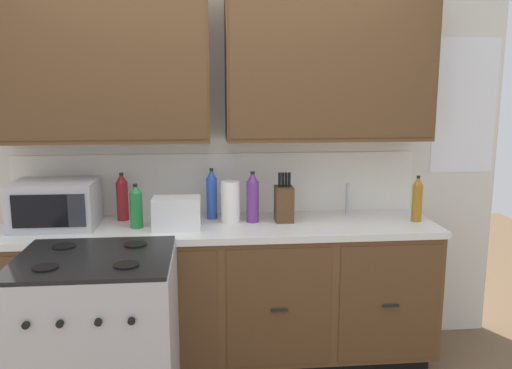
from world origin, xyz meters
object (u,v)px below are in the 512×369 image
Objects in this scene: bottle_green at (136,206)px; paper_towel_roll at (230,202)px; bottle_violet at (253,197)px; toaster at (177,213)px; bottle_amber at (417,199)px; bottle_blue at (212,194)px; microwave at (56,204)px; stove_range at (99,346)px; knife_block at (284,203)px; bottle_red at (122,197)px.

paper_towel_roll is at bearing 7.11° from bottle_green.
bottle_violet is at bearing -0.10° from paper_towel_roll.
paper_towel_roll reaches higher than toaster.
bottle_amber is 1.03m from bottle_violet.
paper_towel_roll is at bearing -43.46° from bottle_blue.
microwave is at bearing -179.56° from bottle_violet.
bottle_blue is (0.21, 0.23, 0.06)m from toaster.
bottle_green is at bearing -172.89° from paper_towel_roll.
stove_range is 0.86m from toaster.
knife_block is 0.95× the size of bottle_blue.
bottle_violet reaches higher than microwave.
bottle_red is 1.14× the size of bottle_green.
knife_block is (0.66, 0.12, 0.02)m from toaster.
paper_towel_roll is at bearing 179.82° from knife_block.
paper_towel_roll is 1.16m from bottle_amber.
paper_towel_roll is 0.86× the size of bottle_red.
paper_towel_roll is (-0.33, 0.00, 0.01)m from knife_block.
knife_block is 1.02m from bottle_red.
bottle_green is at bearing -158.53° from bottle_blue.
bottle_amber is (1.49, 0.04, 0.05)m from toaster.
microwave is 0.73m from toaster.
stove_range is 2.92× the size of bottle_blue.
bottle_green is at bearing -7.25° from microwave.
knife_block reaches higher than stove_range.
bottle_violet reaches higher than bottle_green.
bottle_red reaches higher than paper_towel_roll.
bottle_blue reaches higher than microwave.
bottle_red is 0.95× the size of bottle_violet.
toaster is (0.72, -0.11, -0.04)m from microwave.
bottle_blue reaches higher than bottle_violet.
bottle_amber is (1.16, -0.08, 0.01)m from paper_towel_roll.
microwave is 1.38m from knife_block.
toaster is 1.05× the size of bottle_green.
stove_range is 2.98× the size of bottle_violet.
bottle_green is at bearing -174.30° from bottle_violet.
microwave is 1.81× the size of bottle_green.
bottle_violet is at bearing 179.77° from knife_block.
paper_towel_roll is (0.70, 0.67, 0.58)m from stove_range.
bottle_violet reaches higher than knife_block.
knife_block is at bearing 10.37° from toaster.
bottle_red reaches higher than microwave.
bottle_amber is 0.89× the size of bottle_blue.
toaster is at bearing -159.43° from paper_towel_roll.
bottle_amber is at bearing -3.88° from paper_towel_roll.
paper_towel_roll is 0.68m from bottle_red.
bottle_blue is at bearing 166.42° from knife_block.
bottle_violet is (0.14, -0.00, 0.03)m from paper_towel_roll.
stove_range is 3.65× the size of paper_towel_roll.
toaster is (0.37, 0.55, 0.54)m from stove_range.
bottle_blue is at bearing 7.12° from microwave.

